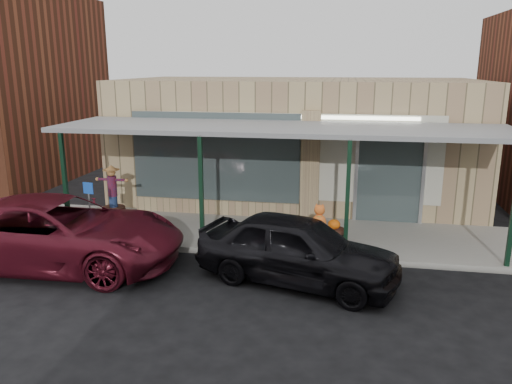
% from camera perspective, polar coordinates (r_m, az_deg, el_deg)
% --- Properties ---
extents(ground, '(120.00, 120.00, 0.00)m').
position_cam_1_polar(ground, '(10.71, 0.13, -11.54)').
color(ground, black).
rests_on(ground, ground).
extents(sidewalk, '(40.00, 3.20, 0.15)m').
position_cam_1_polar(sidewalk, '(13.97, 2.71, -4.90)').
color(sidewalk, gray).
rests_on(sidewalk, ground).
extents(storefront, '(12.00, 6.25, 4.20)m').
position_cam_1_polar(storefront, '(17.92, 4.71, 5.99)').
color(storefront, tan).
rests_on(storefront, ground).
extents(awning, '(12.00, 3.00, 3.04)m').
position_cam_1_polar(awning, '(13.26, 2.84, 7.11)').
color(awning, gray).
rests_on(awning, ground).
extents(block_buildings_near, '(61.00, 8.00, 8.00)m').
position_cam_1_polar(block_buildings_near, '(18.71, 11.38, 11.26)').
color(block_buildings_near, brown).
rests_on(block_buildings_near, ground).
extents(barrel_scarecrow, '(0.98, 0.87, 1.70)m').
position_cam_1_polar(barrel_scarecrow, '(15.37, -15.98, -1.13)').
color(barrel_scarecrow, '#4E2C1F').
rests_on(barrel_scarecrow, sidewalk).
extents(barrel_pumpkin, '(0.61, 0.61, 0.70)m').
position_cam_1_polar(barrel_pumpkin, '(13.16, 8.87, -4.80)').
color(barrel_pumpkin, '#4E2C1F').
rests_on(barrel_pumpkin, sidewalk).
extents(handicap_sign, '(0.31, 0.08, 1.50)m').
position_cam_1_polar(handicap_sign, '(14.09, -18.52, -1.07)').
color(handicap_sign, gray).
rests_on(handicap_sign, sidewalk).
extents(parked_sedan, '(4.79, 2.93, 1.58)m').
position_cam_1_polar(parked_sedan, '(11.01, 4.79, -6.51)').
color(parked_sedan, black).
rests_on(parked_sedan, ground).
extents(car_maroon, '(6.05, 3.00, 1.65)m').
position_cam_1_polar(car_maroon, '(12.74, -21.78, -4.32)').
color(car_maroon, '#57111F').
rests_on(car_maroon, ground).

